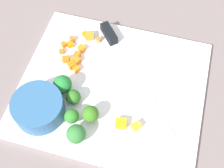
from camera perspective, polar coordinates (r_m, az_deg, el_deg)
ground_plane at (r=0.68m, az=-0.00°, el=-0.93°), size 4.00×4.00×0.00m
cutting_board at (r=0.67m, az=-0.00°, el=-0.68°), size 0.40×0.35×0.01m
prep_bowl at (r=0.63m, az=-13.84°, el=-4.42°), size 0.11×0.11×0.05m
chef_knife at (r=0.70m, az=2.12°, el=4.98°), size 0.24×0.27×0.02m
carrot_dice_0 at (r=0.75m, az=-5.13°, el=9.38°), size 0.02×0.02×0.01m
carrot_dice_1 at (r=0.71m, az=-6.69°, el=5.45°), size 0.01×0.02×0.01m
carrot_dice_2 at (r=0.73m, az=-9.15°, el=7.40°), size 0.02×0.02×0.01m
carrot_dice_3 at (r=0.70m, az=-8.77°, el=4.64°), size 0.02×0.02×0.01m
carrot_dice_4 at (r=0.74m, az=-4.30°, el=9.15°), size 0.02×0.02×0.02m
carrot_dice_5 at (r=0.74m, az=-7.61°, el=8.47°), size 0.02×0.02×0.01m
carrot_dice_6 at (r=0.72m, az=-5.78°, el=6.79°), size 0.02×0.02×0.01m
carrot_dice_7 at (r=0.73m, az=-2.52°, el=8.46°), size 0.01×0.01×0.01m
carrot_dice_8 at (r=0.69m, az=-7.68°, el=3.58°), size 0.02×0.02×0.01m
carrot_dice_9 at (r=0.73m, az=-7.89°, el=7.41°), size 0.02×0.02×0.01m
carrot_dice_10 at (r=0.72m, az=-9.56°, el=6.12°), size 0.01×0.01×0.01m
carrot_dice_11 at (r=0.70m, az=-6.92°, el=4.47°), size 0.02×0.02×0.01m
carrot_dice_12 at (r=0.69m, az=-6.78°, el=2.84°), size 0.02×0.02×0.01m
pepper_dice_0 at (r=0.62m, az=4.62°, el=-8.00°), size 0.02×0.02×0.01m
pepper_dice_1 at (r=0.62m, az=1.68°, el=-7.54°), size 0.02×0.02×0.02m
broccoli_floret_0 at (r=0.65m, az=-9.39°, el=-0.09°), size 0.04×0.04×0.05m
broccoli_floret_1 at (r=0.61m, az=-4.11°, el=-5.71°), size 0.03×0.03×0.04m
broccoli_floret_2 at (r=0.62m, az=-7.69°, el=-6.11°), size 0.03×0.03×0.04m
broccoli_floret_3 at (r=0.64m, az=-7.38°, el=-2.48°), size 0.03×0.03×0.03m
broccoli_floret_4 at (r=0.60m, az=-6.84°, el=-9.44°), size 0.04×0.04×0.04m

